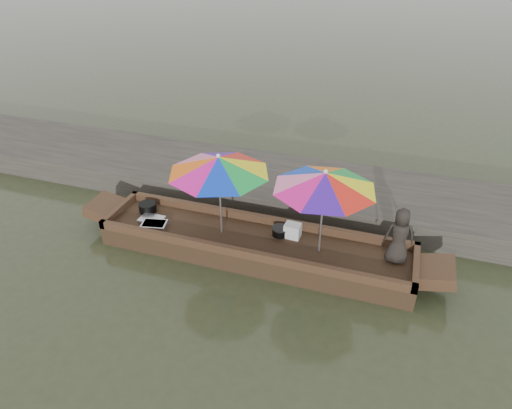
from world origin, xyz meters
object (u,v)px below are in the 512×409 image
(vendor, at_px, (399,236))
(boat_hull, at_px, (254,247))
(supply_bag, at_px, (293,231))
(umbrella_bow, at_px, (220,195))
(tray_scallop, at_px, (152,220))
(charcoal_grill, at_px, (280,232))
(cooking_pot, at_px, (148,207))
(tray_crayfish, at_px, (154,225))
(umbrella_stern, at_px, (322,213))

(vendor, bearing_deg, boat_hull, -3.59)
(supply_bag, xyz_separation_m, umbrella_bow, (-1.24, -0.28, 0.65))
(boat_hull, bearing_deg, umbrella_bow, 180.00)
(tray_scallop, distance_m, charcoal_grill, 2.43)
(charcoal_grill, xyz_separation_m, vendor, (2.00, -0.11, 0.43))
(boat_hull, height_order, umbrella_bow, umbrella_bow)
(cooking_pot, xyz_separation_m, tray_crayfish, (0.39, -0.45, -0.04))
(cooking_pot, distance_m, vendor, 4.67)
(charcoal_grill, height_order, vendor, vendor)
(tray_scallop, xyz_separation_m, umbrella_bow, (1.39, 0.07, 0.74))
(charcoal_grill, height_order, umbrella_bow, umbrella_bow)
(cooking_pot, distance_m, charcoal_grill, 2.65)
(boat_hull, height_order, tray_scallop, tray_scallop)
(tray_crayfish, distance_m, vendor, 4.30)
(supply_bag, relative_size, umbrella_stern, 0.17)
(tray_scallop, bearing_deg, cooking_pot, 130.83)
(tray_crayfish, height_order, vendor, vendor)
(boat_hull, height_order, cooking_pot, cooking_pot)
(charcoal_grill, bearing_deg, vendor, -3.05)
(boat_hull, xyz_separation_m, umbrella_stern, (1.16, 0.00, 0.95))
(cooking_pot, distance_m, umbrella_stern, 3.48)
(cooking_pot, xyz_separation_m, charcoal_grill, (2.65, 0.05, -0.02))
(cooking_pot, xyz_separation_m, supply_bag, (2.87, 0.07, 0.04))
(cooking_pot, xyz_separation_m, tray_scallop, (0.24, -0.28, -0.06))
(boat_hull, relative_size, umbrella_stern, 3.32)
(tray_crayfish, distance_m, umbrella_stern, 3.11)
(boat_hull, bearing_deg, tray_crayfish, -172.62)
(boat_hull, height_order, vendor, vendor)
(tray_crayfish, relative_size, umbrella_stern, 0.27)
(charcoal_grill, relative_size, supply_bag, 1.03)
(boat_hull, xyz_separation_m, umbrella_bow, (-0.62, 0.00, 0.95))
(cooking_pot, relative_size, tray_crayfish, 0.73)
(charcoal_grill, relative_size, vendor, 0.29)
(charcoal_grill, bearing_deg, supply_bag, 3.27)
(umbrella_bow, distance_m, umbrella_stern, 1.78)
(tray_crayfish, height_order, umbrella_bow, umbrella_bow)
(tray_scallop, xyz_separation_m, vendor, (4.41, 0.23, 0.46))
(charcoal_grill, bearing_deg, tray_crayfish, -167.43)
(vendor, xyz_separation_m, umbrella_stern, (-1.24, -0.16, 0.28))
(umbrella_bow, bearing_deg, vendor, 2.97)
(charcoal_grill, bearing_deg, umbrella_bow, -165.55)
(umbrella_bow, bearing_deg, supply_bag, 12.52)
(charcoal_grill, bearing_deg, umbrella_stern, -19.18)
(boat_hull, height_order, umbrella_stern, umbrella_stern)
(boat_hull, distance_m, tray_scallop, 2.02)
(boat_hull, distance_m, cooking_pot, 2.27)
(vendor, distance_m, umbrella_bow, 3.04)
(supply_bag, xyz_separation_m, vendor, (1.78, -0.12, 0.36))
(supply_bag, height_order, umbrella_stern, umbrella_stern)
(boat_hull, distance_m, umbrella_bow, 1.13)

